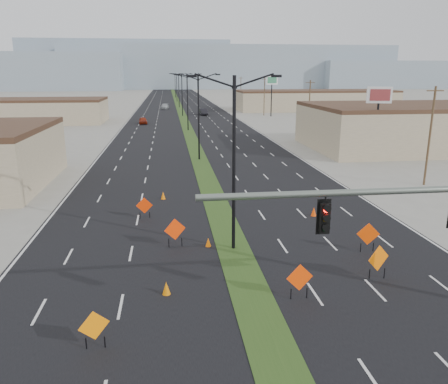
{
  "coord_description": "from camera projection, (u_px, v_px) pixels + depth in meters",
  "views": [
    {
      "loc": [
        -3.63,
        -11.92,
        10.1
      ],
      "look_at": [
        -0.41,
        13.17,
        3.2
      ],
      "focal_mm": 35.0,
      "sensor_mm": 36.0,
      "label": 1
    }
  ],
  "objects": [
    {
      "name": "road_surface",
      "position": [
        182.0,
        115.0,
        110.2
      ],
      "size": [
        25.0,
        400.0,
        0.02
      ],
      "primitive_type": "cube",
      "color": "black",
      "rests_on": "ground"
    },
    {
      "name": "median_strip",
      "position": [
        182.0,
        115.0,
        110.2
      ],
      "size": [
        2.0,
        400.0,
        0.04
      ],
      "primitive_type": "cube",
      "color": "#2A4819",
      "rests_on": "ground"
    },
    {
      "name": "building_sw_far",
      "position": [
        31.0,
        112.0,
        91.33
      ],
      "size": [
        30.0,
        14.0,
        4.5
      ],
      "primitive_type": "cube",
      "color": "tan",
      "rests_on": "ground"
    },
    {
      "name": "building_se_near",
      "position": [
        439.0,
        128.0,
        61.01
      ],
      "size": [
        36.0,
        18.0,
        5.5
      ],
      "primitive_type": "cube",
      "color": "tan",
      "rests_on": "ground"
    },
    {
      "name": "building_se_far",
      "position": [
        315.0,
        101.0,
        123.77
      ],
      "size": [
        44.0,
        16.0,
        5.0
      ],
      "primitive_type": "cube",
      "color": "tan",
      "rests_on": "ground"
    },
    {
      "name": "mesa_center",
      "position": [
        229.0,
        67.0,
        302.8
      ],
      "size": [
        220.0,
        50.0,
        28.0
      ],
      "primitive_type": "cube",
      "color": "#899DAA",
      "rests_on": "ground"
    },
    {
      "name": "mesa_east",
      "position": [
        425.0,
        75.0,
        311.7
      ],
      "size": [
        160.0,
        50.0,
        18.0
      ],
      "primitive_type": "cube",
      "color": "#899DAA",
      "rests_on": "ground"
    },
    {
      "name": "mesa_backdrop",
      "position": [
        129.0,
        65.0,
        312.84
      ],
      "size": [
        140.0,
        50.0,
        32.0
      ],
      "primitive_type": "cube",
      "color": "#899DAA",
      "rests_on": "ground"
    },
    {
      "name": "streetlight_0",
      "position": [
        234.0,
        159.0,
        24.57
      ],
      "size": [
        5.15,
        0.24,
        10.02
      ],
      "color": "black",
      "rests_on": "ground"
    },
    {
      "name": "streetlight_1",
      "position": [
        199.0,
        114.0,
        51.36
      ],
      "size": [
        5.15,
        0.24,
        10.02
      ],
      "color": "black",
      "rests_on": "ground"
    },
    {
      "name": "streetlight_2",
      "position": [
        187.0,
        100.0,
        78.15
      ],
      "size": [
        5.15,
        0.24,
        10.02
      ],
      "color": "black",
      "rests_on": "ground"
    },
    {
      "name": "streetlight_3",
      "position": [
        182.0,
        93.0,
        104.95
      ],
      "size": [
        5.15,
        0.24,
        10.02
      ],
      "color": "black",
      "rests_on": "ground"
    },
    {
      "name": "streetlight_4",
      "position": [
        179.0,
        89.0,
        131.74
      ],
      "size": [
        5.15,
        0.24,
        10.02
      ],
      "color": "black",
      "rests_on": "ground"
    },
    {
      "name": "streetlight_5",
      "position": [
        177.0,
        86.0,
        158.53
      ],
      "size": [
        5.15,
        0.24,
        10.02
      ],
      "color": "black",
      "rests_on": "ground"
    },
    {
      "name": "streetlight_6",
      "position": [
        175.0,
        85.0,
        185.33
      ],
      "size": [
        5.15,
        0.24,
        10.02
      ],
      "color": "black",
      "rests_on": "ground"
    },
    {
      "name": "utility_pole_0",
      "position": [
        430.0,
        135.0,
        39.65
      ],
      "size": [
        1.6,
        0.2,
        9.0
      ],
      "color": "#4C3823",
      "rests_on": "ground"
    },
    {
      "name": "utility_pole_1",
      "position": [
        309.0,
        107.0,
        73.14
      ],
      "size": [
        1.6,
        0.2,
        9.0
      ],
      "color": "#4C3823",
      "rests_on": "ground"
    },
    {
      "name": "utility_pole_2",
      "position": [
        264.0,
        96.0,
        106.64
      ],
      "size": [
        1.6,
        0.2,
        9.0
      ],
      "color": "#4C3823",
      "rests_on": "ground"
    },
    {
      "name": "utility_pole_3",
      "position": [
        241.0,
        91.0,
        140.13
      ],
      "size": [
        1.6,
        0.2,
        9.0
      ],
      "color": "#4C3823",
      "rests_on": "ground"
    },
    {
      "name": "car_left",
      "position": [
        143.0,
        121.0,
        89.62
      ],
      "size": [
        1.99,
        4.14,
        1.36
      ],
      "primitive_type": "imported",
      "rotation": [
        0.0,
        0.0,
        0.1
      ],
      "color": "maroon",
      "rests_on": "ground"
    },
    {
      "name": "car_mid",
      "position": [
        203.0,
        112.0,
        108.59
      ],
      "size": [
        2.21,
        5.13,
        1.64
      ],
      "primitive_type": "imported",
      "rotation": [
        0.0,
        0.0,
        0.1
      ],
      "color": "black",
      "rests_on": "ground"
    },
    {
      "name": "car_far",
      "position": [
        165.0,
        107.0,
        126.65
      ],
      "size": [
        2.66,
        5.3,
        1.48
      ],
      "primitive_type": "imported",
      "rotation": [
        0.0,
        0.0,
        -0.12
      ],
      "color": "#A2A7AB",
      "rests_on": "ground"
    },
    {
      "name": "construction_sign_0",
      "position": [
        94.0,
        327.0,
        16.32
      ],
      "size": [
        1.09,
        0.53,
        1.58
      ],
      "rotation": [
        0.0,
        0.0,
        0.43
      ],
      "color": "orange",
      "rests_on": "ground"
    },
    {
      "name": "construction_sign_1",
      "position": [
        175.0,
        230.0,
        26.0
      ],
      "size": [
        1.28,
        0.49,
        1.78
      ],
      "rotation": [
        0.0,
        0.0,
        0.34
      ],
      "color": "#F23505",
      "rests_on": "ground"
    },
    {
      "name": "construction_sign_2",
      "position": [
        144.0,
        206.0,
        31.15
      ],
      "size": [
        1.18,
        0.07,
        1.57
      ],
      "rotation": [
        0.0,
        0.0,
        0.03
      ],
      "color": "red",
      "rests_on": "ground"
    },
    {
      "name": "construction_sign_3",
      "position": [
        300.0,
        279.0,
        19.95
      ],
      "size": [
        1.3,
        0.2,
        1.73
      ],
      "rotation": [
        0.0,
        0.0,
        0.13
      ],
      "color": "#F73D05",
      "rests_on": "ground"
    },
    {
      "name": "construction_sign_4",
      "position": [
        378.0,
        259.0,
        21.88
      ],
      "size": [
        1.29,
        0.53,
        1.83
      ],
      "rotation": [
        0.0,
        0.0,
        0.37
      ],
      "color": "#FF6E05",
      "rests_on": "ground"
    },
    {
      "name": "construction_sign_5",
      "position": [
        368.0,
        235.0,
        25.27
      ],
      "size": [
        1.32,
        0.27,
        1.77
      ],
      "rotation": [
        0.0,
        0.0,
        -0.17
      ],
      "color": "#E33F04",
      "rests_on": "ground"
    },
    {
      "name": "cone_0",
      "position": [
        166.0,
        288.0,
        20.52
      ],
      "size": [
        0.5,
        0.5,
        0.65
      ],
      "primitive_type": "cone",
      "rotation": [
        0.0,
        0.0,
        0.32
      ],
      "color": "orange",
      "rests_on": "ground"
    },
    {
      "name": "cone_1",
      "position": [
        208.0,
        242.0,
        26.23
      ],
      "size": [
        0.4,
        0.4,
        0.56
      ],
      "primitive_type": "cone",
      "rotation": [
        0.0,
        0.0,
        -0.21
      ],
      "color": "#FF6D05",
      "rests_on": "ground"
    },
    {
      "name": "cone_2",
      "position": [
        314.0,
        212.0,
        31.82
      ],
      "size": [
        0.41,
        0.41,
        0.67
      ],
      "primitive_type": "cone",
      "rotation": [
        0.0,
        0.0,
        0.02
      ],
      "color": "#F84305",
      "rests_on": "ground"
    },
    {
      "name": "cone_3",
      "position": [
        163.0,
        195.0,
        36.09
      ],
      "size": [
        0.47,
        0.47,
        0.65
      ],
      "primitive_type": "cone",
      "rotation": [
        0.0,
        0.0,
        0.21
      ],
      "color": "orange",
      "rests_on": "ground"
    },
    {
      "name": "pole_sign_east_near",
      "position": [
        379.0,
        101.0,
        50.41
      ],
      "size": [
        2.79,
        1.15,
        8.62
      ],
      "rotation": [
        0.0,
        0.0,
        -0.29
      ],
      "color": "black",
      "rests_on": "ground"
    },
    {
      "name": "pole_sign_east_far",
      "position": [
        272.0,
        83.0,
        103.68
      ],
      "size": [
        3.08,
        1.25,
        9.55
      ],
      "rotation": [
        0.0,
        0.0,
        0.3
      ],
      "color": "black",
      "rests_on": "ground"
    }
  ]
}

